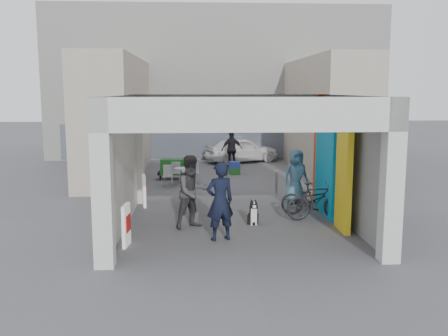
{
  "coord_description": "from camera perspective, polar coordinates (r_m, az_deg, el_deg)",
  "views": [
    {
      "loc": [
        -1.08,
        -14.06,
        3.64
      ],
      "look_at": [
        -0.25,
        1.0,
        1.28
      ],
      "focal_mm": 40.0,
      "sensor_mm": 36.0,
      "label": 1
    }
  ],
  "objects": [
    {
      "name": "bollard_left",
      "position": [
        16.69,
        -4.65,
        -2.01
      ],
      "size": [
        0.09,
        0.09,
        0.97
      ],
      "primitive_type": "cylinder",
      "color": "gray",
      "rests_on": "ground"
    },
    {
      "name": "ground",
      "position": [
        14.56,
        1.21,
        -5.57
      ],
      "size": [
        90.0,
        90.0,
        0.0
      ],
      "primitive_type": "plane",
      "color": "#505054",
      "rests_on": "ground"
    },
    {
      "name": "arcade_canopy",
      "position": [
        13.4,
        3.81,
        3.16
      ],
      "size": [
        6.4,
        6.45,
        6.4
      ],
      "color": "beige",
      "rests_on": "ground"
    },
    {
      "name": "far_building",
      "position": [
        28.08,
        -0.95,
        9.62
      ],
      "size": [
        18.0,
        4.08,
        8.0
      ],
      "color": "silver",
      "rests_on": "ground"
    },
    {
      "name": "bicycle_front",
      "position": [
        14.8,
        10.15,
        -3.52
      ],
      "size": [
        1.97,
        1.16,
        0.98
      ],
      "primitive_type": "imported",
      "rotation": [
        0.0,
        0.0,
        1.28
      ],
      "color": "black",
      "rests_on": "ground"
    },
    {
      "name": "advert_board_far",
      "position": [
        15.91,
        -9.1,
        -2.57
      ],
      "size": [
        0.18,
        0.56,
        1.0
      ],
      "rotation": [
        0.0,
        0.0,
        0.17
      ],
      "color": "white",
      "rests_on": "ground"
    },
    {
      "name": "advert_board_near",
      "position": [
        11.99,
        -11.09,
        -6.41
      ],
      "size": [
        0.15,
        0.56,
        1.0
      ],
      "rotation": [
        0.0,
        0.0,
        -0.11
      ],
      "color": "white",
      "rests_on": "ground"
    },
    {
      "name": "bicycle_rear",
      "position": [
        14.35,
        10.58,
        -3.71
      ],
      "size": [
        1.86,
        0.78,
        1.08
      ],
      "primitive_type": "imported",
      "rotation": [
        0.0,
        0.0,
        1.73
      ],
      "color": "black",
      "rests_on": "ground"
    },
    {
      "name": "man_back_turned",
      "position": [
        13.23,
        -3.64,
        -2.74
      ],
      "size": [
        1.19,
        1.12,
        1.95
      ],
      "primitive_type": "imported",
      "rotation": [
        0.0,
        0.0,
        0.53
      ],
      "color": "#3A393C",
      "rests_on": "ground"
    },
    {
      "name": "bollard_center",
      "position": [
        16.81,
        0.29,
        -1.88
      ],
      "size": [
        0.09,
        0.09,
        0.99
      ],
      "primitive_type": "cylinder",
      "color": "gray",
      "rests_on": "ground"
    },
    {
      "name": "plaza_bldg_right",
      "position": [
        22.3,
        11.41,
        5.8
      ],
      "size": [
        2.0,
        9.0,
        5.0
      ],
      "primitive_type": "cube",
      "color": "#A89B8B",
      "rests_on": "ground"
    },
    {
      "name": "man_with_dog",
      "position": [
        12.12,
        -0.47,
        -3.83
      ],
      "size": [
        0.82,
        0.67,
        1.93
      ],
      "primitive_type": "imported",
      "rotation": [
        0.0,
        0.0,
        3.48
      ],
      "color": "black",
      "rests_on": "ground"
    },
    {
      "name": "man_elderly",
      "position": [
        16.25,
        8.22,
        -0.96
      ],
      "size": [
        0.98,
        0.78,
        1.76
      ],
      "primitive_type": "imported",
      "rotation": [
        0.0,
        0.0,
        0.28
      ],
      "color": "teal",
      "rests_on": "ground"
    },
    {
      "name": "crate_stack",
      "position": [
        21.71,
        1.19,
        0.0
      ],
      "size": [
        0.5,
        0.41,
        0.56
      ],
      "rotation": [
        0.0,
        0.0,
        0.15
      ],
      "color": "#17531E",
      "rests_on": "ground"
    },
    {
      "name": "cafe_set",
      "position": [
        19.46,
        -5.06,
        -1.04
      ],
      "size": [
        1.36,
        1.1,
        0.82
      ],
      "rotation": [
        0.0,
        0.0,
        -0.26
      ],
      "color": "#ABABB0",
      "rests_on": "ground"
    },
    {
      "name": "bollard_right",
      "position": [
        17.05,
        5.99,
        -1.91
      ],
      "size": [
        0.09,
        0.09,
        0.91
      ],
      "primitive_type": "cylinder",
      "color": "gray",
      "rests_on": "ground"
    },
    {
      "name": "produce_stand",
      "position": [
        20.66,
        -5.88,
        -0.39
      ],
      "size": [
        1.22,
        0.66,
        0.81
      ],
      "rotation": [
        0.0,
        0.0,
        0.16
      ],
      "color": "black",
      "rests_on": "ground"
    },
    {
      "name": "white_van",
      "position": [
        25.39,
        2.01,
        2.1
      ],
      "size": [
        4.0,
        2.69,
        1.27
      ],
      "primitive_type": "imported",
      "rotation": [
        0.0,
        0.0,
        1.92
      ],
      "color": "white",
      "rests_on": "ground"
    },
    {
      "name": "man_crates",
      "position": [
        23.54,
        0.91,
        2.15
      ],
      "size": [
        1.1,
        0.68,
        1.74
      ],
      "primitive_type": "imported",
      "rotation": [
        0.0,
        0.0,
        3.41
      ],
      "color": "black",
      "rests_on": "ground"
    },
    {
      "name": "border_collie",
      "position": [
        13.7,
        3.37,
        -5.29
      ],
      "size": [
        0.26,
        0.51,
        0.71
      ],
      "rotation": [
        0.0,
        0.0,
        -0.26
      ],
      "color": "black",
      "rests_on": "ground"
    },
    {
      "name": "plaza_bldg_left",
      "position": [
        21.86,
        -12.2,
        5.72
      ],
      "size": [
        2.0,
        9.0,
        5.0
      ],
      "primitive_type": "cube",
      "color": "#A89B8B",
      "rests_on": "ground"
    }
  ]
}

